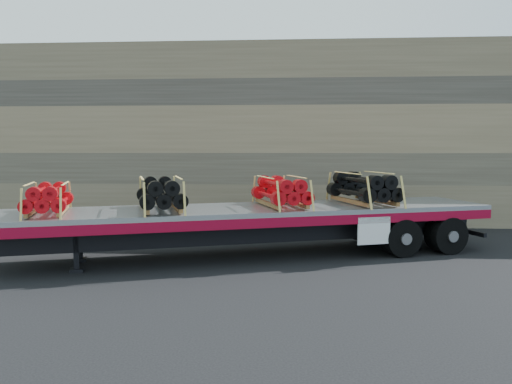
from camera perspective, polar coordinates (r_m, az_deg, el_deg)
ground at (r=14.26m, az=-1.98°, el=-7.03°), size 120.00×120.00×0.00m
rock_wall at (r=20.44m, az=-0.17°, el=6.48°), size 44.00×3.00×7.00m
trailer at (r=13.75m, az=-0.98°, el=-4.58°), size 13.76×6.91×1.36m
bundle_front at (r=13.32m, az=-22.69°, el=-0.76°), size 1.61×2.24×0.72m
bundle_midfront at (r=13.24m, az=-10.85°, el=-0.29°), size 1.83×2.54×0.81m
bundle_midrear at (r=13.88m, az=2.86°, el=-0.02°), size 1.77×2.46×0.79m
bundle_rear at (r=14.84m, az=12.13°, el=0.36°), size 1.96×2.72×0.87m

